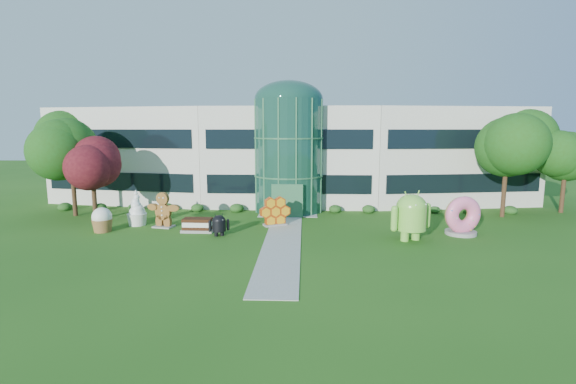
# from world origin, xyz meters

# --- Properties ---
(ground) EXTENTS (140.00, 140.00, 0.00)m
(ground) POSITION_xyz_m (0.00, 0.00, 0.00)
(ground) COLOR #215114
(ground) RESTS_ON ground
(building) EXTENTS (46.00, 15.00, 9.30)m
(building) POSITION_xyz_m (0.00, 18.00, 4.65)
(building) COLOR beige
(building) RESTS_ON ground
(atrium) EXTENTS (6.00, 6.00, 9.80)m
(atrium) POSITION_xyz_m (0.00, 12.00, 4.90)
(atrium) COLOR #194738
(atrium) RESTS_ON ground
(walkway) EXTENTS (2.40, 20.00, 0.04)m
(walkway) POSITION_xyz_m (0.00, 2.00, 0.02)
(walkway) COLOR #9E9E93
(walkway) RESTS_ON ground
(tree_red) EXTENTS (4.00, 4.00, 6.00)m
(tree_red) POSITION_xyz_m (-15.50, 7.50, 3.00)
(tree_red) COLOR #3F0C14
(tree_red) RESTS_ON ground
(trees_backdrop) EXTENTS (52.00, 8.00, 8.40)m
(trees_backdrop) POSITION_xyz_m (0.00, 13.00, 4.20)
(trees_backdrop) COLOR #204C13
(trees_backdrop) RESTS_ON ground
(android_green) EXTENTS (3.80, 3.27, 3.63)m
(android_green) POSITION_xyz_m (8.42, 2.16, 1.81)
(android_green) COLOR #76C840
(android_green) RESTS_ON ground
(android_black) EXTENTS (1.78, 1.51, 1.71)m
(android_black) POSITION_xyz_m (-4.43, 2.78, 0.86)
(android_black) COLOR black
(android_black) RESTS_ON ground
(donut) EXTENTS (2.86, 1.85, 2.75)m
(donut) POSITION_xyz_m (12.35, 3.87, 1.37)
(donut) COLOR #E55796
(donut) RESTS_ON ground
(gingerbread) EXTENTS (3.09, 1.77, 2.68)m
(gingerbread) POSITION_xyz_m (-9.10, 5.16, 1.34)
(gingerbread) COLOR brown
(gingerbread) RESTS_ON ground
(ice_cream_sandwich) EXTENTS (2.26, 1.17, 1.00)m
(ice_cream_sandwich) POSITION_xyz_m (-6.20, 3.87, 0.50)
(ice_cream_sandwich) COLOR black
(ice_cream_sandwich) RESTS_ON ground
(honeycomb) EXTENTS (2.70, 1.89, 2.00)m
(honeycomb) POSITION_xyz_m (-0.80, 6.02, 1.00)
(honeycomb) COLOR orange
(honeycomb) RESTS_ON ground
(froyo) EXTENTS (1.74, 1.74, 2.70)m
(froyo) POSITION_xyz_m (-11.36, 5.76, 1.35)
(froyo) COLOR white
(froyo) RESTS_ON ground
(cupcake) EXTENTS (1.59, 1.59, 1.78)m
(cupcake) POSITION_xyz_m (-13.02, 3.62, 0.89)
(cupcake) COLOR white
(cupcake) RESTS_ON ground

